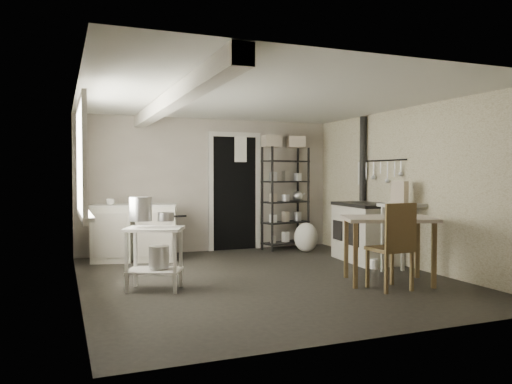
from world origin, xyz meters
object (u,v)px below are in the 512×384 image
object	(u,v)px
shelf_rack	(286,196)
stove	(365,233)
base_cabinets	(135,231)
chair	(389,248)
work_table	(388,252)
flour_sack	(306,238)
stockpot	(140,209)
prep_table	(154,255)

from	to	relation	value
shelf_rack	stove	world-z (taller)	shelf_rack
base_cabinets	chair	world-z (taller)	chair
work_table	flour_sack	size ratio (longest dim) A/B	2.12
stockpot	flour_sack	size ratio (longest dim) A/B	0.55
base_cabinets	work_table	distance (m)	3.85
prep_table	work_table	bearing A→B (deg)	-13.64
chair	shelf_rack	bearing A→B (deg)	85.08
prep_table	chair	distance (m)	2.72
stove	flour_sack	size ratio (longest dim) A/B	2.25
chair	flour_sack	distance (m)	2.89
base_cabinets	stockpot	bearing A→B (deg)	-81.63
stockpot	shelf_rack	bearing A→B (deg)	38.59
base_cabinets	work_table	size ratio (longest dim) A/B	1.24
shelf_rack	stove	xyz separation A→B (m)	(0.60, -1.61, -0.51)
shelf_rack	prep_table	bearing A→B (deg)	-153.31
work_table	base_cabinets	bearing A→B (deg)	134.04
stockpot	work_table	xyz separation A→B (m)	(2.89, -0.69, -0.56)
shelf_rack	flour_sack	world-z (taller)	shelf_rack
shelf_rack	work_table	size ratio (longest dim) A/B	1.70
stockpot	base_cabinets	world-z (taller)	stockpot
base_cabinets	flour_sack	size ratio (longest dim) A/B	2.64
base_cabinets	shelf_rack	size ratio (longest dim) A/B	0.73
prep_table	flour_sack	size ratio (longest dim) A/B	1.44
flour_sack	shelf_rack	bearing A→B (deg)	111.19
stove	work_table	world-z (taller)	stove
flour_sack	base_cabinets	bearing A→B (deg)	175.82
stockpot	chair	bearing A→B (deg)	-20.19
shelf_rack	chair	size ratio (longest dim) A/B	1.80
prep_table	shelf_rack	bearing A→B (deg)	40.44
flour_sack	chair	bearing A→B (deg)	-97.72
flour_sack	prep_table	bearing A→B (deg)	-147.18
prep_table	shelf_rack	size ratio (longest dim) A/B	0.40
base_cabinets	flour_sack	xyz separation A→B (m)	(2.86, -0.21, -0.22)
prep_table	stockpot	size ratio (longest dim) A/B	2.64
stove	work_table	distance (m)	1.53
stockpot	chair	size ratio (longest dim) A/B	0.27
prep_table	chair	size ratio (longest dim) A/B	0.72
base_cabinets	shelf_rack	world-z (taller)	shelf_rack
prep_table	stockpot	distance (m)	0.56
work_table	flour_sack	world-z (taller)	work_table
shelf_rack	stove	bearing A→B (deg)	-83.39
prep_table	stove	distance (m)	3.43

